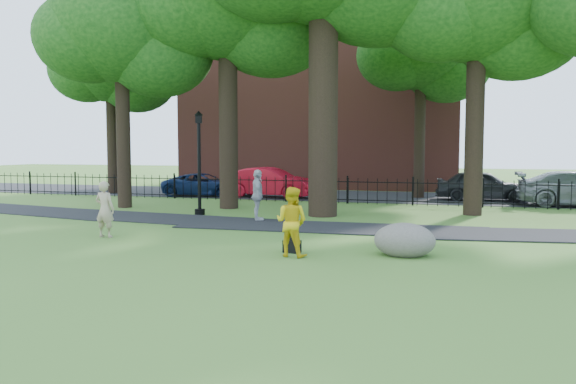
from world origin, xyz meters
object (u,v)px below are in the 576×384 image
(red_sedan, at_px, (270,183))
(boulder, at_px, (405,238))
(lamppost, at_px, (199,164))
(man, at_px, (291,222))
(woman, at_px, (105,209))

(red_sedan, bearing_deg, boulder, -145.35)
(boulder, height_order, lamppost, lamppost)
(boulder, distance_m, red_sedan, 16.22)
(lamppost, bearing_deg, man, -72.17)
(man, relative_size, lamppost, 0.42)
(man, height_order, red_sedan, man)
(woman, xyz_separation_m, lamppost, (0.20, 5.85, 1.15))
(woman, relative_size, boulder, 1.12)
(woman, distance_m, lamppost, 5.97)
(woman, height_order, man, man)
(lamppost, bearing_deg, woman, -113.68)
(man, xyz_separation_m, red_sedan, (-5.55, 14.88, -0.05))
(man, height_order, lamppost, lamppost)
(red_sedan, bearing_deg, woman, -177.43)
(lamppost, height_order, red_sedan, lamppost)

